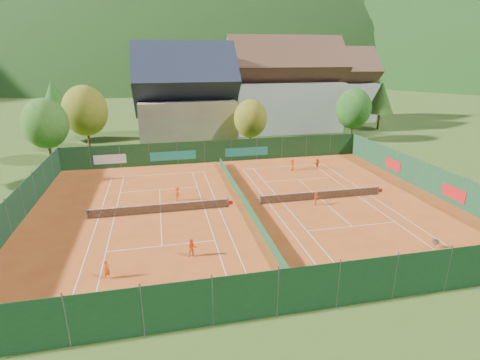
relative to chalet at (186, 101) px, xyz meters
name	(u,v)px	position (x,y,z in m)	size (l,w,h in m)	color
ground	(244,206)	(3.00, -30.00, -6.64)	(600.00, 600.00, 0.00)	#345119
clay_pad	(244,206)	(3.00, -30.00, -6.62)	(40.00, 32.00, 0.01)	#B54C1A
court_markings_left	(161,213)	(-5.00, -30.00, -6.61)	(11.03, 23.83, 0.00)	white
court_markings_right	(321,199)	(11.00, -30.00, -6.61)	(11.03, 23.83, 0.00)	white
tennis_net_left	(162,208)	(-4.85, -30.00, -6.12)	(13.30, 0.10, 1.02)	#59595B
tennis_net_right	(323,195)	(11.15, -30.00, -6.12)	(13.30, 0.10, 1.02)	#59595B
court_divider	(244,201)	(3.00, -30.00, -6.12)	(0.03, 28.80, 1.00)	#163C20
fence_north	(215,151)	(2.54, -14.01, -5.16)	(40.00, 0.10, 3.00)	#153B1C
fence_south	(308,289)	(3.00, -46.00, -5.12)	(40.00, 0.04, 3.00)	#14391C
fence_west	(16,209)	(-17.00, -30.00, -5.12)	(0.04, 32.00, 3.00)	#163D24
fence_east	(426,177)	(23.00, -29.95, -5.14)	(0.09, 32.00, 3.00)	#153A20
chalet	(186,101)	(0.00, 0.00, 0.00)	(16.20, 12.00, 16.00)	tan
hotel_block_a	(284,90)	(19.00, 6.00, 0.76)	(21.60, 11.00, 17.25)	silver
hotel_block_b	(334,89)	(33.00, 14.00, -0.01)	(17.28, 10.00, 15.50)	silver
tree_west_front	(45,123)	(-19.00, -10.00, -1.23)	(5.72, 5.72, 8.69)	#4D341B
tree_west_mid	(85,111)	(-15.00, -4.00, -0.56)	(6.44, 6.44, 9.78)	#4E371B
tree_west_back	(54,101)	(-21.00, 4.00, 0.11)	(5.60, 5.60, 10.00)	#4B2C1A
tree_center	(250,119)	(9.00, -8.00, -1.91)	(5.01, 5.01, 7.60)	#482D19
tree_east_front	(353,109)	(27.00, -6.00, -1.23)	(5.72, 5.72, 8.69)	#4D301B
tree_east_mid	(381,98)	(37.00, 2.00, -0.56)	(5.04, 5.04, 9.00)	#422917
tree_east_back	(324,91)	(29.00, 10.00, 0.12)	(7.15, 7.15, 10.86)	#432E18
mountain_backdrop	(210,131)	(31.54, 203.48, -46.26)	(820.00, 530.00, 242.00)	black
ball_hopper	(436,242)	(15.29, -41.19, -6.07)	(0.34, 0.34, 0.80)	slate
loose_ball_0	(117,247)	(-8.33, -35.93, -6.59)	(0.07, 0.07, 0.07)	#CCD833
loose_ball_1	(348,237)	(9.70, -38.20, -6.59)	(0.07, 0.07, 0.07)	#CCD833
loose_ball_2	(235,185)	(3.27, -23.89, -6.59)	(0.07, 0.07, 0.07)	#CCD833
loose_ball_3	(215,183)	(1.24, -22.66, -6.59)	(0.07, 0.07, 0.07)	#CCD833
loose_ball_4	(373,217)	(13.78, -34.98, -6.59)	(0.07, 0.07, 0.07)	#CCD833
player_left_near	(107,269)	(-8.57, -40.09, -5.94)	(0.50, 0.33, 1.36)	orange
player_left_mid	(192,248)	(-2.86, -38.50, -5.91)	(0.69, 0.54, 1.42)	#FA5816
player_left_far	(177,194)	(-3.27, -27.16, -5.89)	(0.96, 0.55, 1.48)	#F35215
player_right_near	(316,199)	(9.84, -31.27, -5.95)	(0.79, 0.33, 1.34)	#F65615
player_right_far_a	(292,164)	(11.49, -19.93, -5.85)	(0.75, 0.49, 1.54)	orange
player_right_far_b	(317,163)	(14.92, -19.85, -5.96)	(1.23, 0.39, 1.32)	#CE5512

